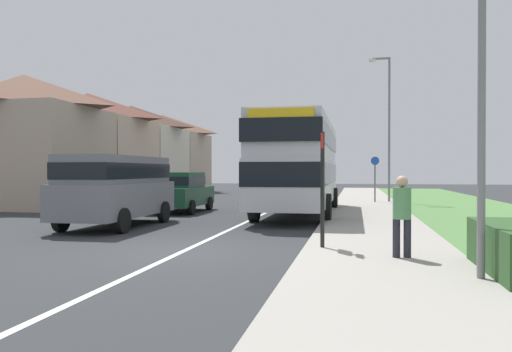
% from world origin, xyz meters
% --- Properties ---
extents(ground_plane, '(120.00, 120.00, 0.00)m').
position_xyz_m(ground_plane, '(0.00, 0.00, 0.00)').
color(ground_plane, '#2D3033').
extents(lane_marking_centre, '(0.14, 60.00, 0.01)m').
position_xyz_m(lane_marking_centre, '(0.00, 8.00, 0.00)').
color(lane_marking_centre, silver).
rests_on(lane_marking_centre, ground_plane).
extents(pavement_near_side, '(3.20, 68.00, 0.12)m').
position_xyz_m(pavement_near_side, '(4.20, 6.00, 0.06)').
color(pavement_near_side, '#9E998E').
rests_on(pavement_near_side, ground_plane).
extents(double_decker_bus, '(2.80, 10.17, 3.70)m').
position_xyz_m(double_decker_bus, '(1.49, 9.51, 2.14)').
color(double_decker_bus, '#BCBCC1').
rests_on(double_decker_bus, ground_plane).
extents(parked_van_grey, '(2.11, 5.04, 2.22)m').
position_xyz_m(parked_van_grey, '(-3.69, 4.26, 1.32)').
color(parked_van_grey, slate).
rests_on(parked_van_grey, ground_plane).
extents(parked_car_dark_green, '(1.97, 4.08, 1.70)m').
position_xyz_m(parked_car_dark_green, '(-3.65, 10.07, 0.93)').
color(parked_car_dark_green, '#19472D').
rests_on(parked_car_dark_green, ground_plane).
extents(pedestrian_at_stop, '(0.34, 0.34, 1.67)m').
position_xyz_m(pedestrian_at_stop, '(4.56, -0.63, 0.98)').
color(pedestrian_at_stop, '#23232D').
rests_on(pedestrian_at_stop, ground_plane).
extents(bus_stop_sign, '(0.09, 0.52, 2.60)m').
position_xyz_m(bus_stop_sign, '(3.00, 0.41, 1.54)').
color(bus_stop_sign, black).
rests_on(bus_stop_sign, ground_plane).
extents(cycle_route_sign, '(0.44, 0.08, 2.52)m').
position_xyz_m(cycle_route_sign, '(4.70, 17.04, 1.43)').
color(cycle_route_sign, slate).
rests_on(cycle_route_sign, ground_plane).
extents(street_lamp_near, '(1.14, 0.20, 6.68)m').
position_xyz_m(street_lamp_near, '(5.47, -2.31, 3.88)').
color(street_lamp_near, slate).
rests_on(street_lamp_near, ground_plane).
extents(street_lamp_mid, '(1.14, 0.20, 7.86)m').
position_xyz_m(street_lamp_mid, '(5.36, 17.59, 4.49)').
color(street_lamp_mid, slate).
rests_on(street_lamp_mid, ground_plane).
extents(house_terrace_far_side, '(6.87, 24.03, 6.47)m').
position_xyz_m(house_terrace_far_side, '(-12.23, 20.65, 3.24)').
color(house_terrace_far_side, tan).
rests_on(house_terrace_far_side, ground_plane).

